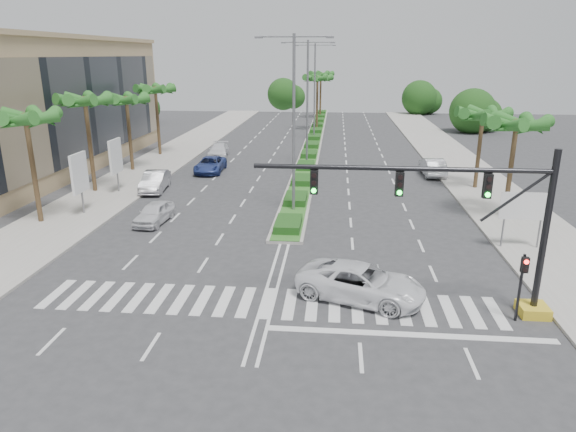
# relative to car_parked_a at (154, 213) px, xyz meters

# --- Properties ---
(ground) EXTENTS (160.00, 160.00, 0.00)m
(ground) POSITION_rel_car_parked_a_xyz_m (8.99, -10.74, -0.69)
(ground) COLOR #333335
(ground) RESTS_ON ground
(footpath_right) EXTENTS (6.00, 120.00, 0.15)m
(footpath_right) POSITION_rel_car_parked_a_xyz_m (24.19, 9.26, -0.62)
(footpath_right) COLOR gray
(footpath_right) RESTS_ON ground
(footpath_left) EXTENTS (6.00, 120.00, 0.15)m
(footpath_left) POSITION_rel_car_parked_a_xyz_m (-6.21, 9.26, -0.62)
(footpath_left) COLOR gray
(footpath_left) RESTS_ON ground
(median) EXTENTS (2.20, 75.00, 0.20)m
(median) POSITION_rel_car_parked_a_xyz_m (8.99, 34.26, -0.59)
(median) COLOR gray
(median) RESTS_ON ground
(median_grass) EXTENTS (1.80, 75.00, 0.04)m
(median_grass) POSITION_rel_car_parked_a_xyz_m (8.99, 34.26, -0.47)
(median_grass) COLOR #276322
(median_grass) RESTS_ON median
(building) EXTENTS (12.00, 36.00, 12.00)m
(building) POSITION_rel_car_parked_a_xyz_m (-17.01, 15.26, 5.31)
(building) COLOR tan
(building) RESTS_ON ground
(signal_gantry) EXTENTS (12.60, 1.20, 7.20)m
(signal_gantry) POSITION_rel_car_parked_a_xyz_m (18.26, -10.74, 2.77)
(signal_gantry) COLOR gold
(signal_gantry) RESTS_ON ground
(pedestrian_signal) EXTENTS (0.28, 0.36, 3.00)m
(pedestrian_signal) POSITION_rel_car_parked_a_xyz_m (19.59, -11.41, 1.35)
(pedestrian_signal) COLOR black
(pedestrian_signal) RESTS_ON ground
(direction_sign) EXTENTS (2.70, 0.11, 3.40)m
(direction_sign) POSITION_rel_car_parked_a_xyz_m (22.49, -2.74, 1.76)
(direction_sign) COLOR slate
(direction_sign) RESTS_ON ground
(billboard_near) EXTENTS (0.18, 2.10, 4.35)m
(billboard_near) POSITION_rel_car_parked_a_xyz_m (-5.51, 1.26, 2.27)
(billboard_near) COLOR slate
(billboard_near) RESTS_ON ground
(billboard_far) EXTENTS (0.18, 2.10, 4.35)m
(billboard_far) POSITION_rel_car_parked_a_xyz_m (-5.51, 7.26, 2.27)
(billboard_far) COLOR slate
(billboard_far) RESTS_ON ground
(palm_left_near) EXTENTS (4.57, 4.68, 7.55)m
(palm_left_near) POSITION_rel_car_parked_a_xyz_m (-7.51, -0.74, 6.00)
(palm_left_near) COLOR brown
(palm_left_near) RESTS_ON ground
(palm_left_mid) EXTENTS (4.57, 4.68, 7.95)m
(palm_left_mid) POSITION_rel_car_parked_a_xyz_m (-7.51, 7.26, 6.39)
(palm_left_mid) COLOR brown
(palm_left_mid) RESTS_ON ground
(palm_left_far) EXTENTS (4.57, 4.68, 7.35)m
(palm_left_far) POSITION_rel_car_parked_a_xyz_m (-7.51, 15.26, 5.81)
(palm_left_far) COLOR brown
(palm_left_far) RESTS_ON ground
(palm_left_end) EXTENTS (4.57, 4.68, 7.75)m
(palm_left_end) POSITION_rel_car_parked_a_xyz_m (-7.51, 23.26, 6.19)
(palm_left_end) COLOR brown
(palm_left_end) RESTS_ON ground
(palm_right_near) EXTENTS (4.57, 4.68, 7.05)m
(palm_right_near) POSITION_rel_car_parked_a_xyz_m (23.49, 3.26, 5.51)
(palm_right_near) COLOR brown
(palm_right_near) RESTS_ON ground
(palm_right_far) EXTENTS (4.57, 4.68, 6.75)m
(palm_right_far) POSITION_rel_car_parked_a_xyz_m (23.49, 11.26, 5.22)
(palm_right_far) COLOR brown
(palm_right_far) RESTS_ON ground
(palm_median_a) EXTENTS (4.57, 4.68, 8.05)m
(palm_median_a) POSITION_rel_car_parked_a_xyz_m (8.99, 44.26, 6.48)
(palm_median_a) COLOR brown
(palm_median_a) RESTS_ON ground
(palm_median_b) EXTENTS (4.57, 4.68, 8.05)m
(palm_median_b) POSITION_rel_car_parked_a_xyz_m (8.99, 59.26, 6.48)
(palm_median_b) COLOR brown
(palm_median_b) RESTS_ON ground
(streetlight_near) EXTENTS (5.10, 0.25, 12.00)m
(streetlight_near) POSITION_rel_car_parked_a_xyz_m (8.99, 3.26, 6.12)
(streetlight_near) COLOR slate
(streetlight_near) RESTS_ON ground
(streetlight_mid) EXTENTS (5.10, 0.25, 12.00)m
(streetlight_mid) POSITION_rel_car_parked_a_xyz_m (8.99, 19.26, 6.12)
(streetlight_mid) COLOR slate
(streetlight_mid) RESTS_ON ground
(streetlight_far) EXTENTS (5.10, 0.25, 12.00)m
(streetlight_far) POSITION_rel_car_parked_a_xyz_m (8.99, 35.26, 6.12)
(streetlight_far) COLOR slate
(streetlight_far) RESTS_ON ground
(car_parked_a) EXTENTS (1.95, 4.17, 1.38)m
(car_parked_a) POSITION_rel_car_parked_a_xyz_m (0.00, 0.00, 0.00)
(car_parked_a) COLOR silver
(car_parked_a) RESTS_ON ground
(car_parked_b) EXTENTS (2.22, 5.01, 1.60)m
(car_parked_b) POSITION_rel_car_parked_a_xyz_m (-2.81, 8.22, 0.11)
(car_parked_b) COLOR #BDBBC1
(car_parked_b) RESTS_ON ground
(car_parked_c) EXTENTS (2.54, 5.26, 1.44)m
(car_parked_c) POSITION_rel_car_parked_a_xyz_m (0.06, 15.44, 0.03)
(car_parked_c) COLOR navy
(car_parked_c) RESTS_ON ground
(car_parked_d) EXTENTS (2.47, 5.01, 1.40)m
(car_parked_d) POSITION_rel_car_parked_a_xyz_m (-0.86, 23.12, 0.01)
(car_parked_d) COLOR silver
(car_parked_d) RESTS_ON ground
(car_crossing) EXTENTS (6.38, 4.49, 1.62)m
(car_crossing) POSITION_rel_car_parked_a_xyz_m (13.17, -9.90, 0.12)
(car_crossing) COLOR white
(car_crossing) RESTS_ON ground
(car_right) EXTENTS (1.93, 5.04, 1.64)m
(car_right) POSITION_rel_car_parked_a_xyz_m (20.79, 16.03, 0.13)
(car_right) COLOR silver
(car_right) RESTS_ON ground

